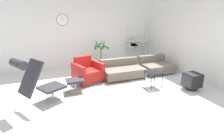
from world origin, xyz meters
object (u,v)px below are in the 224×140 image
object	(u,v)px
side_table	(154,73)
potted_plant	(101,56)
couch_second	(156,66)
couch_low	(122,71)
crt_television	(192,81)
shelf_unit	(135,44)
ottoman	(75,82)
lounge_chair	(36,79)
armchair_red	(87,72)

from	to	relation	value
side_table	potted_plant	world-z (taller)	potted_plant
couch_second	side_table	distance (m)	1.51
couch_low	crt_television	distance (m)	2.31
couch_second	shelf_unit	bearing A→B (deg)	-85.47
crt_television	potted_plant	size ratio (longest dim) A/B	0.40
ottoman	potted_plant	distance (m)	2.26
crt_television	shelf_unit	xyz separation A→B (m)	(-0.11, 3.29, 0.62)
ottoman	couch_low	distance (m)	1.89
ottoman	lounge_chair	bearing A→B (deg)	-151.08
armchair_red	potted_plant	bearing A→B (deg)	-142.61
ottoman	couch_second	bearing A→B (deg)	10.76
armchair_red	potted_plant	size ratio (longest dim) A/B	0.82
side_table	potted_plant	xyz separation A→B (m)	(-0.92, 2.33, 0.13)
potted_plant	shelf_unit	world-z (taller)	shelf_unit
potted_plant	shelf_unit	xyz separation A→B (m)	(1.76, 0.34, 0.33)
armchair_red	crt_television	world-z (taller)	armchair_red
couch_second	lounge_chair	bearing A→B (deg)	16.44
armchair_red	couch_second	bearing A→B (deg)	163.66
lounge_chair	couch_low	world-z (taller)	lounge_chair
armchair_red	potted_plant	world-z (taller)	potted_plant
ottoman	side_table	xyz separation A→B (m)	(2.30, -0.57, 0.15)
couch_low	side_table	bearing A→B (deg)	114.43
couch_second	crt_television	xyz separation A→B (m)	(0.02, -1.79, 0.05)
lounge_chair	couch_low	distance (m)	3.05
couch_low	shelf_unit	size ratio (longest dim) A/B	0.82
ottoman	shelf_unit	xyz separation A→B (m)	(3.14, 2.11, 0.61)
couch_second	side_table	size ratio (longest dim) A/B	2.44
shelf_unit	potted_plant	bearing A→B (deg)	-168.93
shelf_unit	couch_second	bearing A→B (deg)	-86.54
crt_television	potted_plant	distance (m)	3.50
armchair_red	potted_plant	distance (m)	1.40
side_table	shelf_unit	distance (m)	2.84
crt_television	potted_plant	bearing A→B (deg)	32.56
armchair_red	couch_second	distance (m)	2.69
couch_second	potted_plant	xyz separation A→B (m)	(-1.85, 1.15, 0.34)
crt_television	shelf_unit	distance (m)	3.35
armchair_red	side_table	distance (m)	2.16
couch_second	potted_plant	distance (m)	2.20
couch_low	potted_plant	bearing A→B (deg)	-69.23
potted_plant	armchair_red	bearing A→B (deg)	-127.69
ottoman	shelf_unit	distance (m)	3.83
ottoman	armchair_red	distance (m)	0.87
lounge_chair	ottoman	bearing A→B (deg)	90.00
lounge_chair	couch_second	size ratio (longest dim) A/B	1.06
couch_low	crt_television	bearing A→B (deg)	130.14
ottoman	couch_low	bearing A→B (deg)	18.92
side_table	potted_plant	distance (m)	2.51
ottoman	side_table	size ratio (longest dim) A/B	1.04
lounge_chair	crt_television	size ratio (longest dim) A/B	2.48
armchair_red	shelf_unit	xyz separation A→B (m)	(2.60, 1.43, 0.59)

